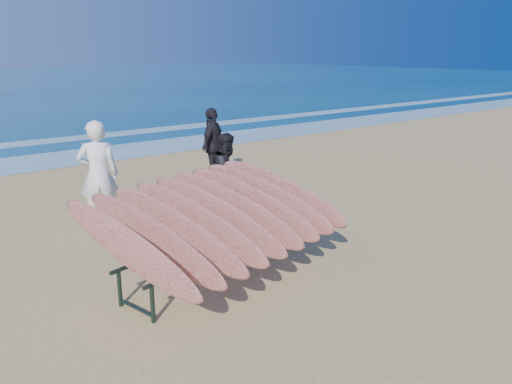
% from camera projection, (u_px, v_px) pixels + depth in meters
% --- Properties ---
extents(ground, '(120.00, 120.00, 0.00)m').
position_uv_depth(ground, '(287.00, 261.00, 7.87)').
color(ground, tan).
rests_on(ground, ground).
extents(foam_near, '(160.00, 160.00, 0.00)m').
position_uv_depth(foam_near, '(75.00, 157.00, 15.47)').
color(foam_near, white).
rests_on(foam_near, ground).
extents(foam_far, '(160.00, 160.00, 0.00)m').
position_uv_depth(foam_far, '(43.00, 142.00, 18.14)').
color(foam_far, white).
rests_on(foam_far, ground).
extents(surfboard_rack, '(3.69, 3.32, 1.49)m').
position_uv_depth(surfboard_rack, '(216.00, 216.00, 7.14)').
color(surfboard_rack, '#1A2A23').
rests_on(surfboard_rack, ground).
extents(person_white, '(0.86, 0.73, 2.00)m').
position_uv_depth(person_white, '(98.00, 174.00, 9.18)').
color(person_white, white).
rests_on(person_white, ground).
extents(person_dark_a, '(0.97, 0.88, 1.62)m').
position_uv_depth(person_dark_a, '(228.00, 173.00, 10.10)').
color(person_dark_a, black).
rests_on(person_dark_a, ground).
extents(person_dark_b, '(1.15, 0.97, 1.85)m').
position_uv_depth(person_dark_b, '(213.00, 145.00, 12.50)').
color(person_dark_b, black).
rests_on(person_dark_b, ground).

